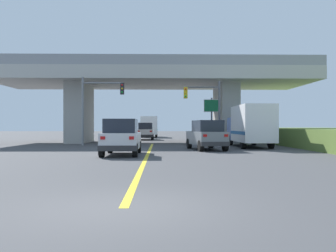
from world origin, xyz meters
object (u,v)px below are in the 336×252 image
object	(u,v)px
suv_crossing	(207,135)
highway_sign	(212,110)
suv_lead	(121,137)
semi_truck_distant	(149,126)
traffic_signal_nearside	(207,104)
traffic_signal_farside	(97,101)
sedan_oncoming	(146,131)
box_truck	(250,126)

from	to	relation	value
suv_crossing	highway_sign	xyz separation A→B (m)	(1.55, 8.54, 2.06)
suv_lead	semi_truck_distant	bearing A→B (deg)	89.00
suv_lead	traffic_signal_nearside	world-z (taller)	traffic_signal_nearside
suv_crossing	traffic_signal_farside	world-z (taller)	traffic_signal_farside
sedan_oncoming	semi_truck_distant	size ratio (longest dim) A/B	0.68
suv_crossing	semi_truck_distant	size ratio (longest dim) A/B	0.67
suv_crossing	traffic_signal_nearside	size ratio (longest dim) A/B	0.84
highway_sign	box_truck	bearing A→B (deg)	-67.77
suv_crossing	sedan_oncoming	bearing A→B (deg)	95.78
traffic_signal_nearside	semi_truck_distant	xyz separation A→B (m)	(-5.60, 22.59, -1.97)
suv_crossing	traffic_signal_nearside	world-z (taller)	traffic_signal_nearside
traffic_signal_farside	highway_sign	bearing A→B (deg)	15.80
suv_lead	semi_truck_distant	xyz separation A→B (m)	(0.58, 33.17, 0.57)
traffic_signal_nearside	highway_sign	bearing A→B (deg)	73.02
suv_lead	traffic_signal_nearside	bearing A→B (deg)	59.72
suv_lead	suv_crossing	distance (m)	6.92
suv_lead	traffic_signal_farside	world-z (taller)	traffic_signal_farside
highway_sign	semi_truck_distant	xyz separation A→B (m)	(-6.32, 20.23, -1.48)
traffic_signal_farside	highway_sign	size ratio (longest dim) A/B	1.36
sedan_oncoming	traffic_signal_farside	xyz separation A→B (m)	(-3.55, -13.26, 2.73)
suv_lead	traffic_signal_nearside	size ratio (longest dim) A/B	0.79
traffic_signal_farside	highway_sign	world-z (taller)	traffic_signal_farside
traffic_signal_nearside	suv_lead	bearing A→B (deg)	-120.28
suv_lead	highway_sign	size ratio (longest dim) A/B	1.03
suv_lead	highway_sign	world-z (taller)	highway_sign
sedan_oncoming	highway_sign	distance (m)	12.44
suv_lead	highway_sign	bearing A→B (deg)	61.93
box_truck	traffic_signal_nearside	distance (m)	4.67
sedan_oncoming	traffic_signal_farside	world-z (taller)	traffic_signal_farside
suv_crossing	box_truck	bearing A→B (deg)	30.52
traffic_signal_nearside	semi_truck_distant	size ratio (longest dim) A/B	0.80
suv_lead	box_truck	bearing A→B (deg)	39.38
box_truck	semi_truck_distant	size ratio (longest dim) A/B	1.03
box_truck	sedan_oncoming	size ratio (longest dim) A/B	1.51
sedan_oncoming	semi_truck_distant	bearing A→B (deg)	89.06
suv_crossing	box_truck	size ratio (longest dim) A/B	0.65
traffic_signal_nearside	traffic_signal_farside	distance (m)	9.32
sedan_oncoming	box_truck	bearing A→B (deg)	-61.25
box_truck	sedan_oncoming	xyz separation A→B (m)	(-8.71, 15.87, -0.65)
suv_crossing	traffic_signal_nearside	distance (m)	6.74
traffic_signal_farside	sedan_oncoming	bearing A→B (deg)	75.01
traffic_signal_farside	semi_truck_distant	distance (m)	23.47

